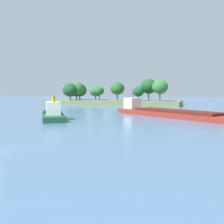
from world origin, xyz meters
TOP-DOWN VIEW (x-y plane):
  - treeline_island at (-15.92, 82.16)m, footprint 53.92×15.23m
  - tugboat at (-8.67, 27.27)m, footprint 10.02×12.22m
  - cargo_barge at (12.39, 41.55)m, footprint 28.68×22.68m

SIDE VIEW (x-z plane):
  - cargo_barge at x=12.39m, z-range -1.95..3.75m
  - tugboat at x=-8.67m, z-range -1.21..3.64m
  - treeline_island at x=-15.92m, z-range -1.54..8.59m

